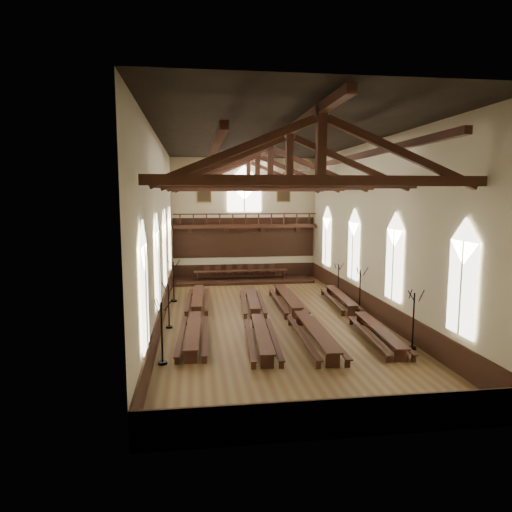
{
  "coord_description": "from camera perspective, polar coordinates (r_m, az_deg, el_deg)",
  "views": [
    {
      "loc": [
        -4.17,
        -24.81,
        6.9
      ],
      "look_at": [
        -0.58,
        1.5,
        3.39
      ],
      "focal_mm": 32.0,
      "sensor_mm": 36.0,
      "label": 1
    }
  ],
  "objects": [
    {
      "name": "ground",
      "position": [
        26.08,
        1.72,
        -7.81
      ],
      "size": [
        26.0,
        26.0,
        0.0
      ],
      "primitive_type": "plane",
      "color": "brown",
      "rests_on": "ground"
    },
    {
      "name": "room_walls",
      "position": [
        25.16,
        1.78,
        6.53
      ],
      "size": [
        26.0,
        26.0,
        26.0
      ],
      "color": "#BBA98D",
      "rests_on": "ground"
    },
    {
      "name": "wainscot_band",
      "position": [
        25.93,
        1.73,
        -6.53
      ],
      "size": [
        12.0,
        26.0,
        1.2
      ],
      "color": "black",
      "rests_on": "ground"
    },
    {
      "name": "side_windows",
      "position": [
        25.35,
        1.76,
        0.37
      ],
      "size": [
        11.85,
        19.8,
        4.5
      ],
      "color": "white",
      "rests_on": "room_walls"
    },
    {
      "name": "end_window",
      "position": [
        37.94,
        -1.48,
        8.02
      ],
      "size": [
        2.8,
        0.12,
        3.8
      ],
      "color": "white",
      "rests_on": "room_walls"
    },
    {
      "name": "minstrels_gallery",
      "position": [
        37.82,
        -1.42,
        2.99
      ],
      "size": [
        11.8,
        1.24,
        3.7
      ],
      "color": "#3E1D13",
      "rests_on": "room_walls"
    },
    {
      "name": "portraits",
      "position": [
        37.93,
        -1.48,
        7.84
      ],
      "size": [
        7.75,
        0.09,
        1.45
      ],
      "color": "brown",
      "rests_on": "room_walls"
    },
    {
      "name": "roof_trusses",
      "position": [
        25.19,
        1.8,
        10.53
      ],
      "size": [
        11.7,
        25.7,
        2.8
      ],
      "color": "#3E1D13",
      "rests_on": "room_walls"
    },
    {
      "name": "refectory_row_a",
      "position": [
        25.69,
        -7.51,
        -6.96
      ],
      "size": [
        1.62,
        13.81,
        0.68
      ],
      "color": "#3E1D13",
      "rests_on": "ground"
    },
    {
      "name": "refectory_row_b",
      "position": [
        24.98,
        0.1,
        -7.32
      ],
      "size": [
        1.81,
        13.81,
        0.68
      ],
      "color": "#3E1D13",
      "rests_on": "ground"
    },
    {
      "name": "refectory_row_c",
      "position": [
        25.32,
        5.43,
        -7.07
      ],
      "size": [
        1.66,
        14.22,
        0.73
      ],
      "color": "#3E1D13",
      "rests_on": "ground"
    },
    {
      "name": "refectory_row_d",
      "position": [
        26.22,
        12.54,
        -6.82
      ],
      "size": [
        1.78,
        13.64,
        0.66
      ],
      "color": "#3E1D13",
      "rests_on": "ground"
    },
    {
      "name": "dais",
      "position": [
        37.03,
        -1.85,
        -3.05
      ],
      "size": [
        11.4,
        3.08,
        0.21
      ],
      "primitive_type": "cube",
      "color": "black",
      "rests_on": "ground"
    },
    {
      "name": "high_table",
      "position": [
        36.9,
        -1.85,
        -1.97
      ],
      "size": [
        7.63,
        1.12,
        0.71
      ],
      "color": "#3E1D13",
      "rests_on": "dais"
    },
    {
      "name": "high_chairs",
      "position": [
        37.65,
        -1.97,
        -1.81
      ],
      "size": [
        5.93,
        0.54,
        1.08
      ],
      "color": "#3E1D13",
      "rests_on": "dais"
    },
    {
      "name": "candelabrum_left_near",
      "position": [
        19.45,
        -11.65,
        -10.78
      ],
      "size": [
        0.75,
        0.85,
        2.76
      ],
      "color": "black",
      "rests_on": "ground"
    },
    {
      "name": "candelabrum_left_mid",
      "position": [
        24.51,
        -10.83,
        -7.14
      ],
      "size": [
        0.74,
        0.71,
        2.46
      ],
      "color": "black",
      "rests_on": "ground"
    },
    {
      "name": "candelabrum_left_far",
      "position": [
        30.37,
        -10.25,
        -4.07
      ],
      "size": [
        0.84,
        0.82,
        2.81
      ],
      "color": "black",
      "rests_on": "ground"
    },
    {
      "name": "candelabrum_right_near",
      "position": [
        22.02,
        19.01,
        -8.88
      ],
      "size": [
        0.83,
        0.79,
        2.74
      ],
      "color": "black",
      "rests_on": "ground"
    },
    {
      "name": "candelabrum_right_mid",
      "position": [
        27.95,
        12.84,
        -5.21
      ],
      "size": [
        0.78,
        0.82,
        2.72
      ],
      "color": "black",
      "rests_on": "ground"
    },
    {
      "name": "candelabrum_right_far",
      "position": [
        31.75,
        10.24,
        -3.81
      ],
      "size": [
        0.7,
        0.7,
        2.36
      ],
      "color": "black",
      "rests_on": "ground"
    }
  ]
}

